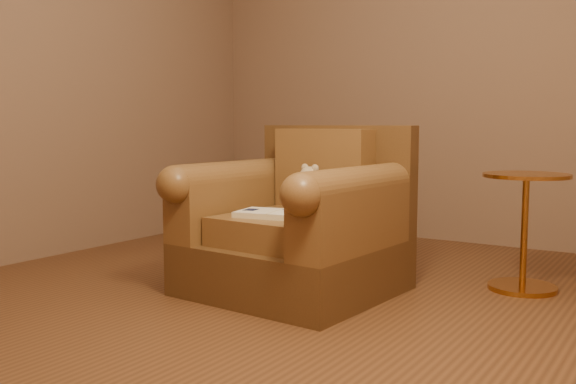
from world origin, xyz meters
The scene contains 5 objects.
floor centered at (0.00, 0.00, 0.00)m, with size 4.00×4.00×0.00m, color brown.
armchair centered at (-0.15, 0.15, 0.34)m, with size 1.03×0.99×0.87m.
teddy_bear centered at (-0.14, 0.23, 0.51)m, with size 0.18×0.21×0.26m.
guidebook centered at (-0.15, -0.05, 0.43)m, with size 0.42×0.29×0.03m.
side_table centered at (0.86, 0.80, 0.34)m, with size 0.45×0.45×0.62m.
Camera 1 is at (1.63, -2.69, 0.88)m, focal length 40.00 mm.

